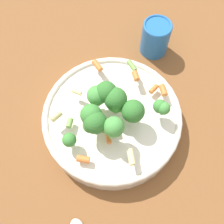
{
  "coord_description": "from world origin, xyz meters",
  "views": [
    {
      "loc": [
        -0.23,
        -0.03,
        0.55
      ],
      "look_at": [
        0.0,
        0.0,
        0.06
      ],
      "focal_mm": 42.0,
      "sensor_mm": 36.0,
      "label": 1
    }
  ],
  "objects": [
    {
      "name": "ground_plane",
      "position": [
        0.0,
        0.0,
        0.0
      ],
      "size": [
        3.0,
        3.0,
        0.0
      ],
      "primitive_type": "plane",
      "color": "brown"
    },
    {
      "name": "pasta_salad",
      "position": [
        -0.01,
        0.0,
        0.1
      ],
      "size": [
        0.24,
        0.23,
        0.08
      ],
      "color": "#8CB766",
      "rests_on": "bowl"
    },
    {
      "name": "bowl",
      "position": [
        0.0,
        0.0,
        0.03
      ],
      "size": [
        0.3,
        0.3,
        0.05
      ],
      "color": "silver",
      "rests_on": "ground_plane"
    },
    {
      "name": "cup",
      "position": [
        0.22,
        -0.07,
        0.05
      ],
      "size": [
        0.07,
        0.07,
        0.09
      ],
      "color": "#2366B2",
      "rests_on": "ground_plane"
    }
  ]
}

